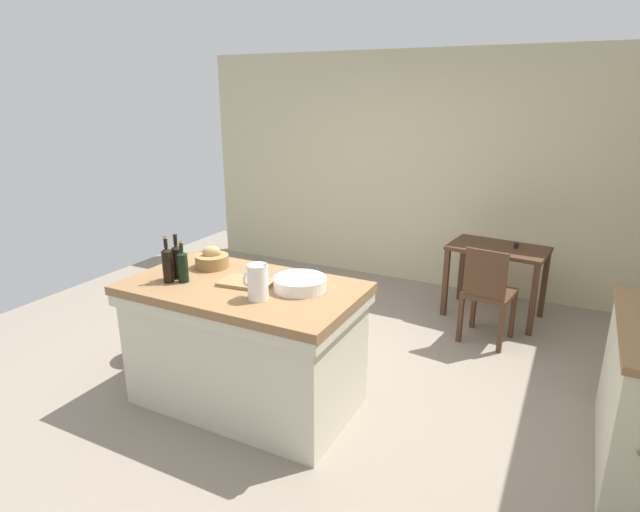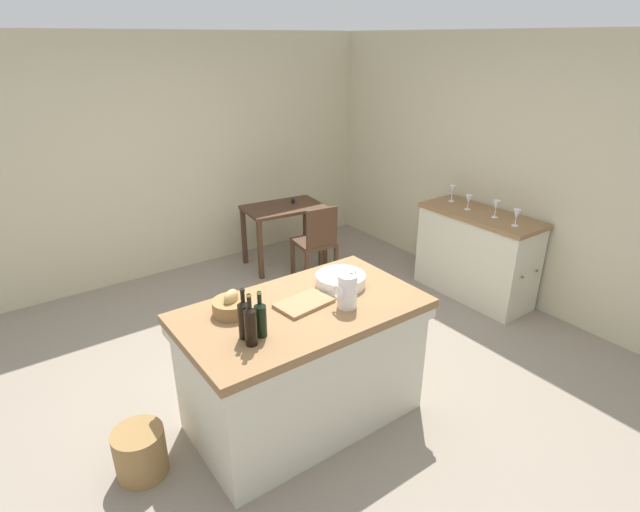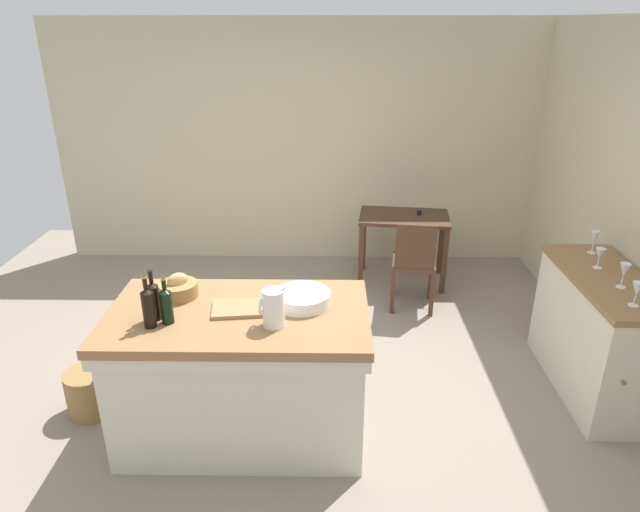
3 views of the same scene
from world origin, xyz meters
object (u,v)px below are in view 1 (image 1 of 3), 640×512
Objects in this scene: writing_desk at (497,258)px; wine_bottle_amber at (177,261)px; pitcher at (258,281)px; cutting_board at (247,282)px; island_table at (245,340)px; wash_bowl at (300,283)px; wicker_hamper at (151,339)px; bread_basket at (212,260)px; wooden_chair at (487,292)px; wine_bottle_dark at (183,266)px; wine_bottle_green at (168,264)px.

wine_bottle_amber is at bearing -126.15° from writing_desk.
pitcher reaches higher than writing_desk.
island_table is at bearing -144.13° from cutting_board.
wash_bowl reaches higher than wicker_hamper.
bread_basket is at bearing 150.84° from pitcher.
wash_bowl is 0.81m from bread_basket.
writing_desk is 0.64m from wooden_chair.
writing_desk is 3.07m from wine_bottle_dark.
wine_bottle_amber is 0.09m from wine_bottle_green.
pitcher is 0.85× the size of wine_bottle_amber.
writing_desk is at bearing 51.33° from bread_basket.
writing_desk is at bearing 41.89° from wicker_hamper.
bread_basket reaches higher than wash_bowl.
pitcher reaches higher than island_table.
wine_bottle_green reaches higher than wooden_chair.
wine_bottle_green is at bearing -158.49° from island_table.
wine_bottle_green reaches higher than bread_basket.
pitcher is at bearing -2.30° from wine_bottle_dark.
cutting_board is at bearing 22.29° from wine_bottle_green.
writing_desk is at bearing 92.38° from wooden_chair.
pitcher reaches higher than wooden_chair.
wine_bottle_green is (-0.87, -0.29, 0.09)m from wash_bowl.
island_table is 4.56× the size of wash_bowl.
wooden_chair is 2.65m from wine_bottle_amber.
pitcher reaches higher than wash_bowl.
cutting_board is at bearing 35.87° from island_table.
wash_bowl is at bearing 59.67° from pitcher.
wine_bottle_amber is 1.12m from wicker_hamper.
island_table is 0.61m from pitcher.
island_table is 1.68× the size of writing_desk.
pitcher is at bearing -120.38° from wooden_chair.
bread_basket is at bearing 157.71° from cutting_board.
wine_bottle_green is (-0.07, -0.38, 0.07)m from bread_basket.
bread_basket reaches higher than wooden_chair.
wine_bottle_green is (-0.48, -0.19, 0.55)m from island_table.
wash_bowl is at bearing -3.11° from wicker_hamper.
wicker_hamper is at bearing -138.11° from writing_desk.
island_table is 5.52× the size of wine_bottle_dark.
wicker_hamper is (-2.46, -1.56, -0.32)m from wooden_chair.
wine_bottle_amber reaches higher than island_table.
island_table is at bearing -165.89° from wash_bowl.
writing_desk is 3.09m from wine_bottle_amber.
wine_bottle_green is (-0.50, -0.21, 0.12)m from cutting_board.
wooden_chair is 2.49× the size of cutting_board.
writing_desk is 2.48m from wash_bowl.
wine_bottle_dark is at bearing -24.04° from wicker_hamper.
pitcher is 0.93× the size of wine_bottle_dark.
wash_bowl is at bearing -120.38° from wooden_chair.
writing_desk is at bearing 67.56° from wash_bowl.
bread_basket is at bearing 1.19° from wicker_hamper.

